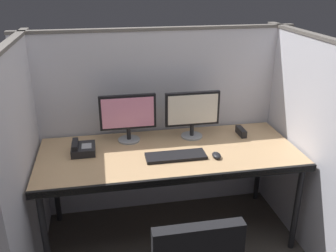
{
  "coord_description": "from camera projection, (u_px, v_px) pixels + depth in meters",
  "views": [
    {
      "loc": [
        -0.46,
        -2.08,
        1.95
      ],
      "look_at": [
        0.0,
        0.35,
        0.92
      ],
      "focal_mm": 39.25,
      "sensor_mm": 36.0,
      "label": 1
    }
  ],
  "objects": [
    {
      "name": "cubicle_partition_left",
      "position": [
        25.0,
        163.0,
        2.43
      ],
      "size": [
        0.06,
        1.41,
        1.57
      ],
      "color": "silver",
      "rests_on": "ground"
    },
    {
      "name": "keyboard_main",
      "position": [
        176.0,
        156.0,
        2.61
      ],
      "size": [
        0.43,
        0.15,
        0.02
      ],
      "primitive_type": "cube",
      "color": "black",
      "rests_on": "desk"
    },
    {
      "name": "desk",
      "position": [
        170.0,
        158.0,
        2.71
      ],
      "size": [
        1.9,
        0.8,
        0.74
      ],
      "color": "tan",
      "rests_on": "ground"
    },
    {
      "name": "desk_phone",
      "position": [
        83.0,
        149.0,
        2.67
      ],
      "size": [
        0.17,
        0.19,
        0.09
      ],
      "color": "black",
      "rests_on": "desk"
    },
    {
      "name": "red_stapler",
      "position": [
        241.0,
        132.0,
        2.97
      ],
      "size": [
        0.04,
        0.15,
        0.06
      ],
      "primitive_type": "cube",
      "color": "black",
      "rests_on": "desk"
    },
    {
      "name": "monitor_left",
      "position": [
        128.0,
        115.0,
        2.79
      ],
      "size": [
        0.43,
        0.17,
        0.37
      ],
      "color": "gray",
      "rests_on": "desk"
    },
    {
      "name": "computer_mouse",
      "position": [
        216.0,
        155.0,
        2.6
      ],
      "size": [
        0.06,
        0.1,
        0.04
      ],
      "color": "black",
      "rests_on": "desk"
    },
    {
      "name": "monitor_right",
      "position": [
        192.0,
        112.0,
        2.86
      ],
      "size": [
        0.43,
        0.17,
        0.37
      ],
      "color": "gray",
      "rests_on": "desk"
    },
    {
      "name": "cubicle_partition_rear",
      "position": [
        159.0,
        123.0,
        3.09
      ],
      "size": [
        2.21,
        0.06,
        1.57
      ],
      "color": "silver",
      "rests_on": "ground"
    },
    {
      "name": "cubicle_partition_right",
      "position": [
        301.0,
        140.0,
        2.77
      ],
      "size": [
        0.06,
        1.41,
        1.57
      ],
      "color": "silver",
      "rests_on": "ground"
    }
  ]
}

